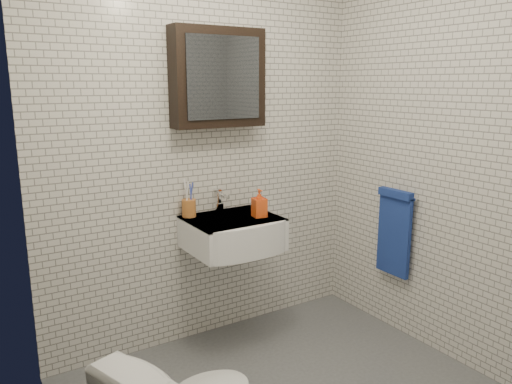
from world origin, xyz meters
TOP-DOWN VIEW (x-y plane):
  - room_shell at (0.00, 0.00)m, footprint 2.22×2.02m
  - washbasin at (0.05, 0.73)m, footprint 0.55×0.50m
  - faucet at (0.05, 0.93)m, footprint 0.06×0.20m
  - mirror_cabinet at (0.05, 0.93)m, footprint 0.60×0.15m
  - towel_rail at (1.04, 0.35)m, footprint 0.09×0.30m
  - toothbrush_cup at (-0.16, 0.94)m, footprint 0.11×0.11m
  - soap_bottle at (0.20, 0.70)m, footprint 0.09×0.09m

SIDE VIEW (x-z plane):
  - towel_rail at x=1.04m, z-range 0.43..1.01m
  - washbasin at x=0.05m, z-range 0.66..0.86m
  - toothbrush_cup at x=-0.16m, z-range 0.79..1.03m
  - faucet at x=0.05m, z-range 0.84..0.99m
  - soap_bottle at x=0.20m, z-range 0.85..1.03m
  - room_shell at x=0.00m, z-range 0.21..2.72m
  - mirror_cabinet at x=0.05m, z-range 1.40..2.00m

